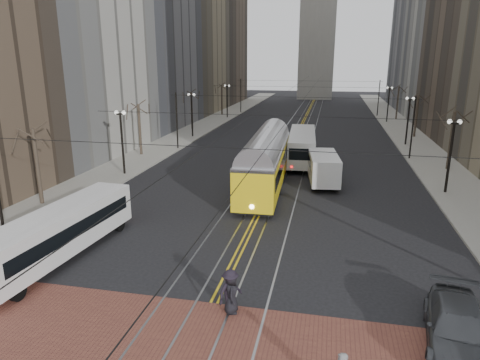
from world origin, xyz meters
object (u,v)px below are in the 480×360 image
at_px(sedan_grey, 322,166).
at_px(pedestrian_a, 231,293).
at_px(sedan_parked, 458,329).
at_px(pedestrian_d, 230,291).
at_px(cargo_van, 323,170).
at_px(transit_bus, 60,235).
at_px(rear_bus, 302,147).
at_px(streetcar, 266,166).

distance_m(sedan_grey, pedestrian_a, 24.34).
height_order(sedan_grey, sedan_parked, sedan_parked).
bearing_deg(sedan_parked, pedestrian_d, -174.14).
xyz_separation_m(cargo_van, pedestrian_d, (-3.31, -20.14, -0.31)).
relative_size(transit_bus, pedestrian_d, 5.49).
bearing_deg(rear_bus, pedestrian_d, -95.00).
bearing_deg(sedan_grey, transit_bus, -118.65).
xyz_separation_m(transit_bus, sedan_grey, (13.14, 21.01, -0.66)).
height_order(cargo_van, pedestrian_d, cargo_van).
bearing_deg(transit_bus, streetcar, 65.06).
xyz_separation_m(transit_bus, pedestrian_d, (9.99, -3.12, -0.35)).
xyz_separation_m(cargo_van, sedan_grey, (-0.17, 4.00, -0.62)).
bearing_deg(pedestrian_d, streetcar, 36.86).
distance_m(transit_bus, streetcar, 17.60).
relative_size(sedan_parked, pedestrian_d, 2.79).
bearing_deg(sedan_parked, transit_bus, 178.16).
relative_size(transit_bus, sedan_grey, 2.70).
bearing_deg(rear_bus, streetcar, -106.37).
bearing_deg(sedan_grey, rear_bus, 121.87).
relative_size(sedan_grey, sedan_parked, 0.73).
distance_m(rear_bus, pedestrian_a, 28.21).
bearing_deg(transit_bus, rear_bus, 70.88).
height_order(streetcar, cargo_van, streetcar).
relative_size(rear_bus, sedan_parked, 2.15).
height_order(streetcar, pedestrian_a, streetcar).
bearing_deg(transit_bus, pedestrian_a, -12.85).
xyz_separation_m(rear_bus, sedan_parked, (7.70, -28.69, -0.73)).
distance_m(cargo_van, pedestrian_d, 20.42).
relative_size(rear_bus, pedestrian_d, 6.01).
bearing_deg(transit_bus, pedestrian_d, -12.92).
relative_size(pedestrian_a, pedestrian_d, 0.94).
bearing_deg(rear_bus, sedan_parked, -78.05).
xyz_separation_m(streetcar, cargo_van, (4.67, 1.69, -0.52)).
xyz_separation_m(streetcar, rear_bus, (2.30, 9.73, -0.29)).
bearing_deg(sedan_grey, cargo_van, -84.23).
height_order(sedan_parked, pedestrian_d, pedestrian_d).
bearing_deg(cargo_van, pedestrian_a, -105.99).
distance_m(rear_bus, sedan_parked, 29.71).
relative_size(cargo_van, sedan_grey, 1.48).
xyz_separation_m(transit_bus, sedan_parked, (18.64, -3.62, -0.54)).
relative_size(rear_bus, pedestrian_a, 6.40).
xyz_separation_m(transit_bus, cargo_van, (13.30, 17.02, -0.04)).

